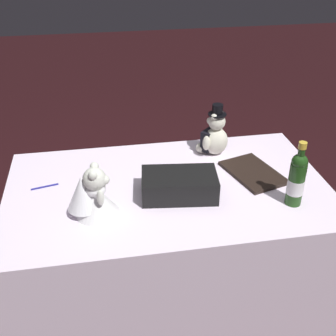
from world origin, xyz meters
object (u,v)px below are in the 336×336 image
teddy_bear_bride (92,195)px  champagne_bottle (297,179)px  guestbook (253,173)px  signing_pen (46,186)px  gift_case_black (179,185)px  teddy_bear_groom (214,136)px

teddy_bear_bride → champagne_bottle: (0.85, -0.07, 0.03)m
teddy_bear_bride → guestbook: size_ratio=0.74×
signing_pen → champagne_bottle: bearing=-16.4°
teddy_bear_bride → gift_case_black: (0.38, 0.07, -0.04)m
teddy_bear_groom → gift_case_black: 0.44m
signing_pen → gift_case_black: (0.59, -0.17, 0.05)m
gift_case_black → guestbook: size_ratio=1.14×
guestbook → teddy_bear_bride: bearing=177.1°
champagne_bottle → guestbook: bearing=108.8°
teddy_bear_bride → guestbook: 0.79m
gift_case_black → signing_pen: bearing=164.2°
signing_pen → guestbook: size_ratio=0.41×
teddy_bear_bride → guestbook: (0.76, 0.18, -0.08)m
champagne_bottle → guestbook: champagne_bottle is taller
teddy_bear_bride → guestbook: teddy_bear_bride is taller
teddy_bear_bride → gift_case_black: teddy_bear_bride is taller
champagne_bottle → teddy_bear_bride: bearing=175.0°
champagne_bottle → guestbook: 0.30m
teddy_bear_bride → guestbook: bearing=13.6°
champagne_bottle → gift_case_black: (-0.47, 0.14, -0.07)m
teddy_bear_bride → gift_case_black: 0.39m
teddy_bear_groom → guestbook: (0.13, -0.24, -0.09)m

